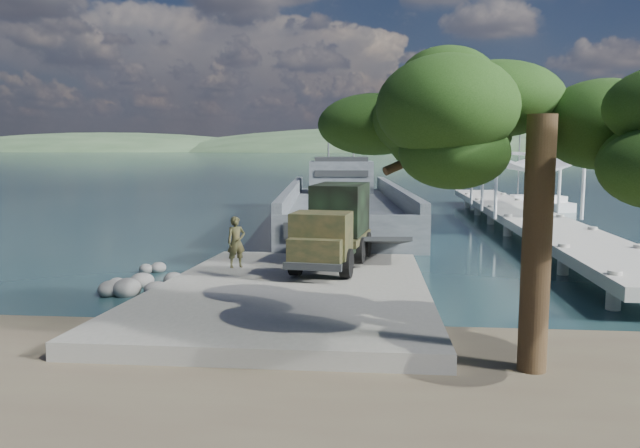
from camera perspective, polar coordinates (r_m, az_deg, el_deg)
The scene contains 11 objects.
ground at distance 25.03m, azimuth -2.03°, elevation -6.02°, with size 1400.00×1400.00×0.00m, color #19333C.
boat_ramp at distance 24.01m, azimuth -2.34°, elevation -5.98°, with size 10.00×18.00×0.50m, color gray.
shoreline_rocks at distance 26.98m, azimuth -15.13°, elevation -5.30°, with size 3.20×5.60×0.90m, color #5A5A58, non-canonical shape.
distant_headlands at distance 586.08m, azimuth 9.91°, elevation 6.53°, with size 1000.00×240.00×48.00m, color #334E31, non-canonical shape.
pier at distance 44.26m, azimuth 18.15°, elevation 1.50°, with size 6.40×44.00×6.10m.
landing_craft at distance 46.22m, azimuth 2.18°, elevation 1.07°, with size 10.55×33.15×9.70m.
military_truck at distance 27.33m, azimuth 1.33°, elevation -0.14°, with size 3.31×7.75×3.48m.
soldier at distance 25.02m, azimuth -7.65°, elevation -2.54°, with size 0.74×0.49×2.04m, color black.
sailboat_near at distance 60.13m, azimuth 17.63°, elevation 1.77°, with size 1.97×6.08×7.33m.
sailboat_far at distance 59.53m, azimuth 19.98°, elevation 1.65°, with size 3.88×6.57×7.70m.
overhang_tree at distance 15.55m, azimuth 17.13°, elevation 8.78°, with size 8.57×7.89×7.78m.
Camera 1 is at (3.11, -24.17, 5.72)m, focal length 35.00 mm.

